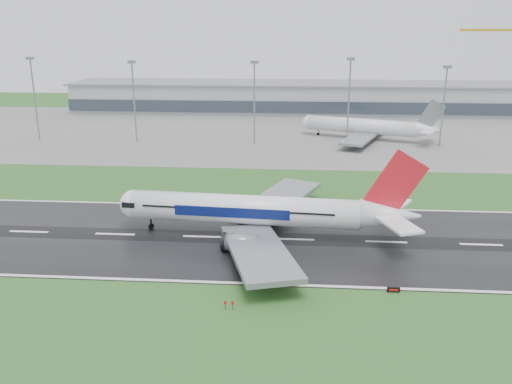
{
  "coord_description": "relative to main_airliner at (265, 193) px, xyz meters",
  "views": [
    {
      "loc": [
        0.0,
        -109.3,
        44.61
      ],
      "look_at": [
        -9.17,
        12.0,
        7.0
      ],
      "focal_mm": 37.64,
      "sensor_mm": 36.0,
      "label": 1
    }
  ],
  "objects": [
    {
      "name": "parked_airliner",
      "position": [
        35.35,
        109.58,
        -1.23
      ],
      "size": [
        74.06,
        71.68,
        17.19
      ],
      "primitive_type": null,
      "rotation": [
        0.0,
        0.0,
        -0.36
      ],
      "color": "silver",
      "rests_on": "apron"
    },
    {
      "name": "floodmast_0",
      "position": [
        -98.56,
        98.07,
        6.15
      ],
      "size": [
        0.64,
        0.64,
        32.11
      ],
      "primitive_type": "cylinder",
      "color": "gray",
      "rests_on": "ground"
    },
    {
      "name": "runway_sign",
      "position": [
        24.07,
        -25.17,
        -9.39
      ],
      "size": [
        2.31,
        0.61,
        1.04
      ],
      "primitive_type": null,
      "rotation": [
        0.0,
        0.0,
        -0.15
      ],
      "color": "black",
      "rests_on": "ground"
    },
    {
      "name": "runway",
      "position": [
        6.44,
        -1.93,
        -9.86
      ],
      "size": [
        400.0,
        45.0,
        0.1
      ],
      "primitive_type": "cube",
      "color": "black",
      "rests_on": "ground"
    },
    {
      "name": "ground",
      "position": [
        6.44,
        -1.93,
        -9.91
      ],
      "size": [
        520.0,
        520.0,
        0.0
      ],
      "primitive_type": "plane",
      "color": "#25541E",
      "rests_on": "ground"
    },
    {
      "name": "floodmast_1",
      "position": [
        -57.86,
        98.07,
        5.54
      ],
      "size": [
        0.64,
        0.64,
        30.9
      ],
      "primitive_type": "cylinder",
      "color": "gray",
      "rests_on": "ground"
    },
    {
      "name": "terminal",
      "position": [
        6.44,
        183.07,
        -2.41
      ],
      "size": [
        240.0,
        36.0,
        15.0
      ],
      "primitive_type": "cube",
      "color": "#9599A0",
      "rests_on": "ground"
    },
    {
      "name": "main_airliner",
      "position": [
        0.0,
        0.0,
        0.0
      ],
      "size": [
        71.01,
        68.09,
        19.62
      ],
      "primitive_type": null,
      "rotation": [
        0.0,
        0.0,
        -0.07
      ],
      "color": "white",
      "rests_on": "runway"
    },
    {
      "name": "floodmast_2",
      "position": [
        -10.03,
        98.07,
        5.6
      ],
      "size": [
        0.64,
        0.64,
        31.01
      ],
      "primitive_type": "cylinder",
      "color": "gray",
      "rests_on": "ground"
    },
    {
      "name": "floodmast_4",
      "position": [
        62.22,
        98.07,
        4.9
      ],
      "size": [
        0.64,
        0.64,
        29.63
      ],
      "primitive_type": "cylinder",
      "color": "gray",
      "rests_on": "ground"
    },
    {
      "name": "floodmast_3",
      "position": [
        26.42,
        98.07,
        6.28
      ],
      "size": [
        0.64,
        0.64,
        32.37
      ],
      "primitive_type": "cylinder",
      "color": "gray",
      "rests_on": "ground"
    },
    {
      "name": "apron",
      "position": [
        6.44,
        123.07,
        -9.87
      ],
      "size": [
        400.0,
        130.0,
        0.08
      ],
      "primitive_type": "cube",
      "color": "slate",
      "rests_on": "ground"
    }
  ]
}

